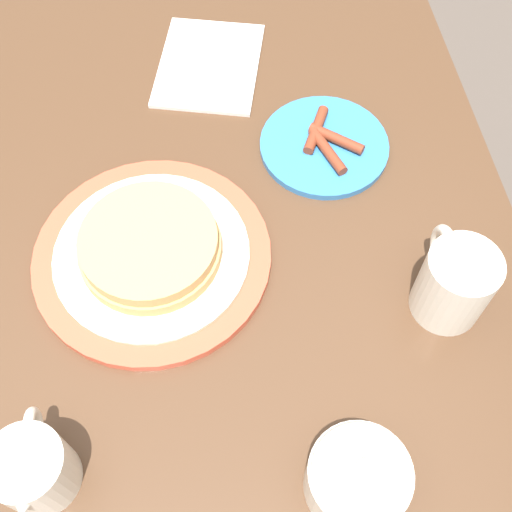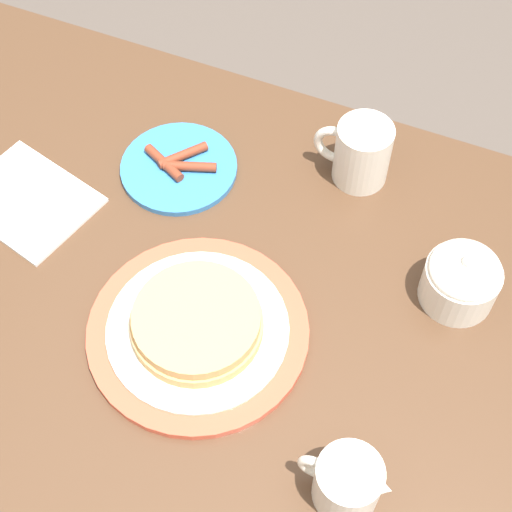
{
  "view_description": "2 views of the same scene",
  "coord_description": "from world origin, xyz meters",
  "px_view_note": "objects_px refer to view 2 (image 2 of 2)",
  "views": [
    {
      "loc": [
        -0.38,
        -0.1,
        1.4
      ],
      "look_at": [
        -0.0,
        -0.15,
        0.76
      ],
      "focal_mm": 45.0,
      "sensor_mm": 36.0,
      "label": 1
    },
    {
      "loc": [
        -0.23,
        0.38,
        1.63
      ],
      "look_at": [
        -0.0,
        -0.15,
        0.76
      ],
      "focal_mm": 55.0,
      "sensor_mm": 36.0,
      "label": 2
    }
  ],
  "objects_px": {
    "sugar_bowl": "(462,279)",
    "creamer_pitcher": "(348,483)",
    "pancake_plate": "(197,327)",
    "coffee_mug": "(360,152)",
    "side_plate_bacon": "(179,167)",
    "napkin": "(28,201)"
  },
  "relations": [
    {
      "from": "creamer_pitcher",
      "to": "napkin",
      "type": "xyz_separation_m",
      "value": [
        0.56,
        -0.22,
        -0.04
      ]
    },
    {
      "from": "side_plate_bacon",
      "to": "sugar_bowl",
      "type": "height_order",
      "value": "sugar_bowl"
    },
    {
      "from": "creamer_pitcher",
      "to": "sugar_bowl",
      "type": "bearing_deg",
      "value": -98.77
    },
    {
      "from": "sugar_bowl",
      "to": "side_plate_bacon",
      "type": "bearing_deg",
      "value": -6.82
    },
    {
      "from": "coffee_mug",
      "to": "napkin",
      "type": "xyz_separation_m",
      "value": [
        0.42,
        0.23,
        -0.05
      ]
    },
    {
      "from": "pancake_plate",
      "to": "sugar_bowl",
      "type": "distance_m",
      "value": 0.34
    },
    {
      "from": "pancake_plate",
      "to": "napkin",
      "type": "distance_m",
      "value": 0.33
    },
    {
      "from": "coffee_mug",
      "to": "sugar_bowl",
      "type": "distance_m",
      "value": 0.24
    },
    {
      "from": "pancake_plate",
      "to": "creamer_pitcher",
      "type": "xyz_separation_m",
      "value": [
        -0.24,
        0.12,
        0.02
      ]
    },
    {
      "from": "side_plate_bacon",
      "to": "creamer_pitcher",
      "type": "bearing_deg",
      "value": 137.19
    },
    {
      "from": "pancake_plate",
      "to": "side_plate_bacon",
      "type": "relative_size",
      "value": 1.66
    },
    {
      "from": "sugar_bowl",
      "to": "napkin",
      "type": "bearing_deg",
      "value": 8.16
    },
    {
      "from": "pancake_plate",
      "to": "creamer_pitcher",
      "type": "height_order",
      "value": "creamer_pitcher"
    },
    {
      "from": "sugar_bowl",
      "to": "creamer_pitcher",
      "type": "bearing_deg",
      "value": 81.23
    },
    {
      "from": "creamer_pitcher",
      "to": "napkin",
      "type": "height_order",
      "value": "creamer_pitcher"
    },
    {
      "from": "side_plate_bacon",
      "to": "creamer_pitcher",
      "type": "height_order",
      "value": "creamer_pitcher"
    },
    {
      "from": "side_plate_bacon",
      "to": "sugar_bowl",
      "type": "bearing_deg",
      "value": 173.18
    },
    {
      "from": "creamer_pitcher",
      "to": "napkin",
      "type": "relative_size",
      "value": 0.52
    },
    {
      "from": "side_plate_bacon",
      "to": "coffee_mug",
      "type": "xyz_separation_m",
      "value": [
        -0.25,
        -0.09,
        0.04
      ]
    },
    {
      "from": "pancake_plate",
      "to": "side_plate_bacon",
      "type": "bearing_deg",
      "value": -58.8
    },
    {
      "from": "coffee_mug",
      "to": "napkin",
      "type": "distance_m",
      "value": 0.48
    },
    {
      "from": "side_plate_bacon",
      "to": "creamer_pitcher",
      "type": "distance_m",
      "value": 0.53
    }
  ]
}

